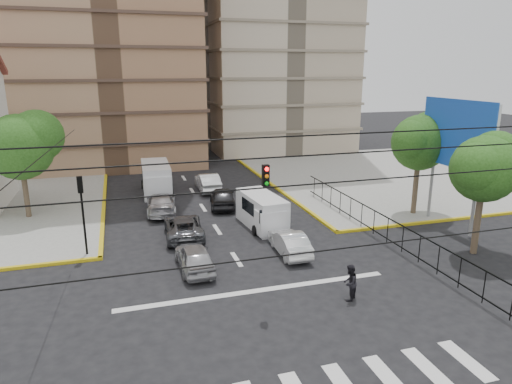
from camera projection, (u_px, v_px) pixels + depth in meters
name	position (u px, v px, depth m)	size (l,w,h in m)	color
ground	(265.00, 303.00, 20.19)	(160.00, 160.00, 0.00)	black
sidewalk_ne	(397.00, 175.00, 44.25)	(26.00, 26.00, 0.15)	gray
stop_line	(257.00, 291.00, 21.30)	(13.00, 0.40, 0.01)	silver
park_fence	(386.00, 245.00, 26.87)	(0.10, 22.50, 1.66)	black
billboard	(457.00, 136.00, 28.22)	(0.36, 6.20, 8.10)	slate
tree_park_a	(486.00, 166.00, 24.41)	(4.41, 3.60, 6.83)	#473828
tree_park_c	(421.00, 140.00, 31.07)	(4.65, 3.80, 7.25)	#473828
tree_tudor	(21.00, 144.00, 30.28)	(5.39, 4.40, 7.43)	#473828
traffic_light_nw	(82.00, 202.00, 24.40)	(0.28, 0.22, 4.40)	black
traffic_light_hanging	(283.00, 185.00, 16.77)	(18.00, 9.12, 0.92)	black
van_right_lane	(263.00, 212.00, 29.52)	(2.32, 4.91, 2.14)	silver
van_left_lane	(156.00, 180.00, 37.53)	(2.33, 5.59, 2.49)	silver
car_silver_front_left	(195.00, 257.00, 23.39)	(1.63, 4.05, 1.38)	#A7A7AC
car_white_front_right	(290.00, 242.00, 25.44)	(1.39, 4.00, 1.32)	white
car_grey_mid_left	(184.00, 227.00, 27.98)	(2.21, 4.79, 1.33)	#525459
car_silver_rear_left	(161.00, 203.00, 32.67)	(1.99, 4.91, 1.42)	#AEAEB3
car_darkgrey_mid_right	(222.00, 197.00, 34.08)	(1.78, 4.43, 1.51)	#232325
car_white_rear_right	(208.00, 182.00, 38.67)	(1.60, 4.58, 1.51)	white
pedestrian_crosswalk	(350.00, 283.00, 20.25)	(0.82, 0.64, 1.68)	black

